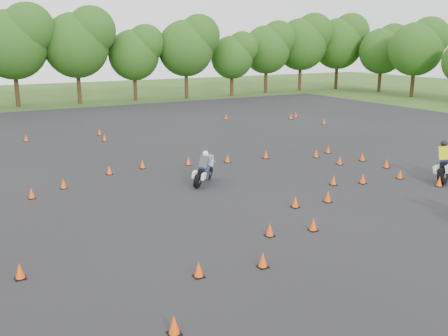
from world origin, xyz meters
name	(u,v)px	position (x,y,z in m)	size (l,w,h in m)	color
ground	(277,223)	(0.00, 0.00, 0.00)	(140.00, 140.00, 0.00)	#2D5119
asphalt_pad	(203,183)	(0.00, 6.00, 0.01)	(62.00, 62.00, 0.00)	black
treeline	(84,60)	(2.11, 35.22, 4.78)	(86.98, 32.69, 10.79)	#244B15
traffic_cones	(217,181)	(0.44, 5.39, 0.23)	(36.63, 32.81, 0.45)	#FA4D0A
rider_grey	(202,167)	(-0.03, 6.00, 0.82)	(2.12, 0.65, 1.63)	#45494D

